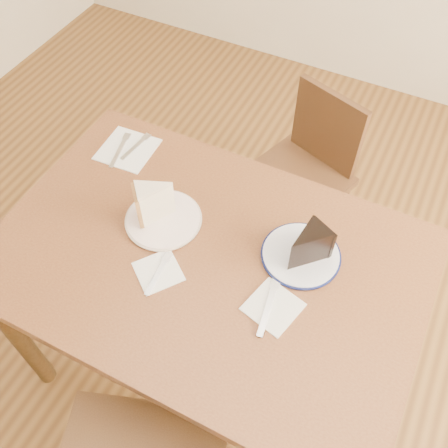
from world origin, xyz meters
TOP-DOWN VIEW (x-y plane):
  - ground at (0.00, 0.00)m, footprint 4.00×4.00m
  - table at (0.00, 0.00)m, footprint 1.20×0.80m
  - chair_far at (0.05, 0.74)m, footprint 0.47×0.47m
  - plate_cream at (-0.17, 0.06)m, footprint 0.22×0.22m
  - plate_navy at (0.24, 0.12)m, footprint 0.21×0.21m
  - carrot_cake at (-0.19, 0.06)m, footprint 0.12×0.12m
  - chocolate_cake at (0.24, 0.11)m, footprint 0.12×0.14m
  - napkin_cream at (-0.09, -0.10)m, footprint 0.16×0.16m
  - napkin_navy at (0.23, -0.06)m, footprint 0.15×0.15m
  - napkin_spare at (-0.43, 0.26)m, footprint 0.18×0.18m
  - fork_cream at (-0.09, -0.11)m, footprint 0.03×0.14m
  - knife_navy at (0.22, -0.07)m, footprint 0.04×0.17m
  - fork_spare at (-0.41, 0.27)m, footprint 0.03×0.14m
  - knife_spare at (-0.45, 0.24)m, footprint 0.05×0.16m

SIDE VIEW (x-z plane):
  - ground at x=0.00m, z-range 0.00..0.00m
  - chair_far at x=0.05m, z-range 0.04..0.79m
  - table at x=0.00m, z-range 0.28..1.03m
  - napkin_cream at x=-0.09m, z-range 0.75..0.75m
  - napkin_navy at x=0.23m, z-range 0.75..0.75m
  - napkin_spare at x=-0.43m, z-range 0.75..0.75m
  - plate_cream at x=-0.17m, z-range 0.75..0.76m
  - plate_navy at x=0.24m, z-range 0.75..0.76m
  - fork_cream at x=-0.09m, z-range 0.75..0.76m
  - knife_navy at x=0.22m, z-range 0.75..0.76m
  - fork_spare at x=-0.41m, z-range 0.75..0.76m
  - knife_spare at x=-0.45m, z-range 0.75..0.76m
  - chocolate_cake at x=0.24m, z-range 0.76..0.86m
  - carrot_cake at x=-0.19m, z-range 0.76..0.88m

